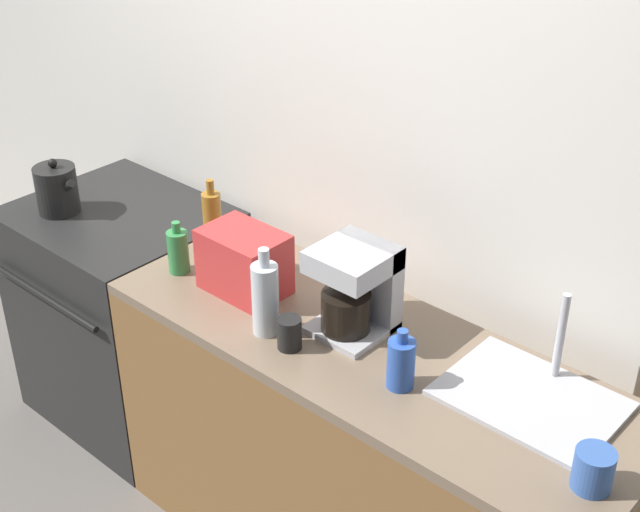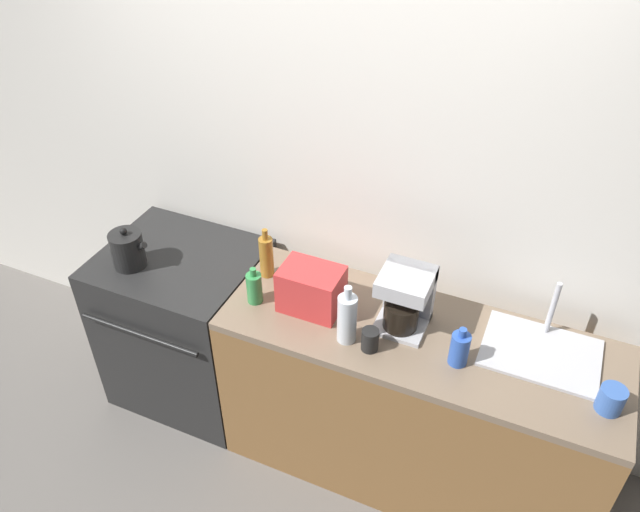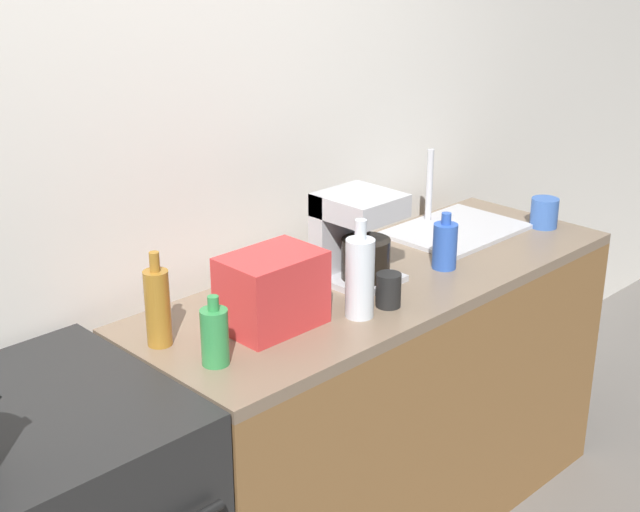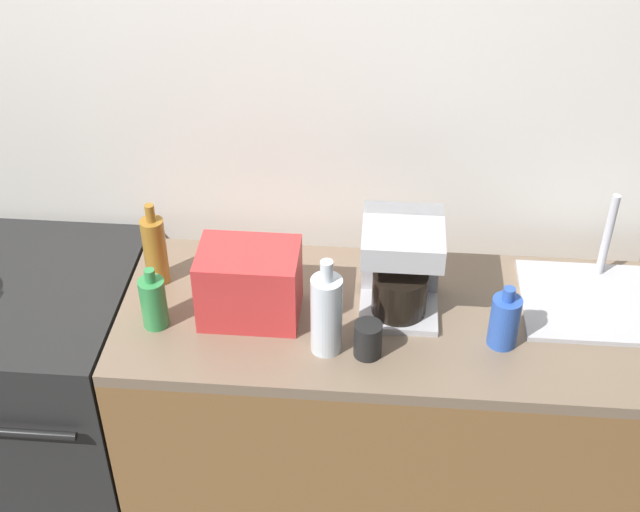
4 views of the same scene
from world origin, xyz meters
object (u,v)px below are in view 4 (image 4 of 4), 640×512
Objects in this scene: bottle_green at (154,302)px; coffee_maker at (401,262)px; stove at (23,396)px; bottle_blue at (505,321)px; cup_black at (368,340)px; bottle_clear at (326,313)px; bottle_amber at (155,250)px; toaster at (249,283)px.

coffee_maker is at bearing 12.06° from bottle_green.
stove is 5.00× the size of bottle_blue.
bottle_blue is (1.44, -0.12, 0.53)m from stove.
bottle_green is at bearing -13.42° from stove.
cup_black is at bearing -7.00° from bottle_green.
stove is at bearing 169.58° from bottle_clear.
bottle_amber is (-0.51, 0.25, -0.01)m from bottle_clear.
bottle_clear is at bearing -172.67° from bottle_blue.
bottle_clear is at bearing -29.55° from toaster.
toaster is at bearing -169.56° from coffee_maker.
bottle_green is (-0.66, -0.14, -0.07)m from coffee_maker.
bottle_amber is at bearing 157.01° from cup_black.
bottle_blue is (0.46, 0.06, -0.04)m from bottle_clear.
toaster reaches higher than bottle_green.
bottle_amber is 0.67m from cup_black.
coffee_maker is 0.32m from bottle_blue.
bottle_amber is at bearing 8.08° from stove.
coffee_maker is at bearing -4.09° from bottle_amber.
bottle_clear is 2.86× the size of cup_black.
toaster reaches higher than stove.
coffee_maker is at bearing 69.60° from cup_black.
bottle_amber is (-0.04, 0.19, 0.03)m from bottle_green.
bottle_blue reaches higher than stove.
toaster is at bearing 14.65° from bottle_green.
bottle_clear is at bearing -133.42° from coffee_maker.
bottle_clear is at bearing -10.42° from stove.
bottle_clear is (0.22, -0.12, 0.01)m from toaster.
toaster is 0.94× the size of bottle_clear.
bottle_green is at bearing 172.94° from bottle_clear.
bottle_amber reaches higher than cup_black.
toaster is at bearing 150.45° from bottle_clear.
bottle_amber is at bearing 175.91° from coffee_maker.
toaster is 0.26m from bottle_green.
bottle_blue is at bearing -11.02° from bottle_amber.
coffee_maker reaches higher than bottle_amber.
toaster is 1.04× the size of bottle_amber.
bottle_green is 0.20m from bottle_amber.
coffee_maker is 1.08× the size of bottle_amber.
coffee_maker is (0.41, 0.07, 0.04)m from toaster.
bottle_amber reaches higher than bottle_green.
stove is at bearing 175.74° from toaster.
bottle_amber is at bearing 153.87° from bottle_clear.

